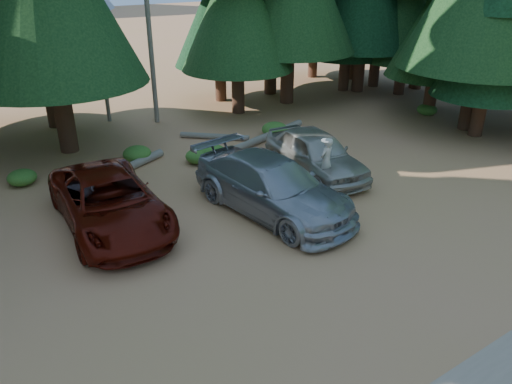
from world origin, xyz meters
TOP-DOWN VIEW (x-y plane):
  - ground at (0.00, 0.00)m, footprint 160.00×160.00m
  - forest_belt_north at (0.00, 15.00)m, footprint 36.00×7.00m
  - forest_belt_east at (15.50, 4.00)m, footprint 6.00×22.00m
  - snag_back at (-1.20, 16.00)m, footprint 0.20×0.20m
  - red_pickup at (-4.81, 5.08)m, footprint 3.14×6.21m
  - silver_minivan_center at (-0.03, 3.09)m, footprint 3.37×6.53m
  - silver_minivan_right at (3.16, 4.71)m, footprint 2.66×5.35m
  - frisbee_player at (2.40, 3.27)m, footprint 0.69×0.54m
  - log_left at (-3.18, 8.86)m, footprint 4.38×2.26m
  - log_mid at (1.94, 10.50)m, footprint 2.57×2.41m
  - log_right at (3.81, 9.02)m, footprint 5.34×1.97m
  - shrub_far_left at (-5.22, 6.69)m, footprint 0.95×0.95m
  - shrub_left at (-6.54, 10.00)m, footprint 1.05×1.05m
  - shrub_center_left at (-2.08, 9.89)m, footprint 1.17×1.17m
  - shrub_center_right at (-0.05, 8.29)m, footprint 1.07×1.07m
  - shrub_right at (0.50, 8.17)m, footprint 1.25×1.25m
  - shrub_far_right at (4.52, 9.30)m, footprint 1.22×1.22m
  - shrub_edge_east at (13.35, 7.61)m, footprint 1.06×1.06m

SIDE VIEW (x-z plane):
  - ground at x=0.00m, z-range 0.00..0.00m
  - forest_belt_north at x=0.00m, z-range -11.00..11.00m
  - forest_belt_east at x=15.50m, z-range -11.00..11.00m
  - log_mid at x=1.94m, z-range 0.00..0.27m
  - log_left at x=-3.18m, z-range 0.00..0.33m
  - log_right at x=3.81m, z-range 0.00..0.35m
  - shrub_far_left at x=-5.22m, z-range 0.00..0.52m
  - shrub_left at x=-6.54m, z-range 0.00..0.58m
  - shrub_edge_east at x=13.35m, z-range 0.00..0.59m
  - shrub_center_right at x=-0.05m, z-range 0.00..0.59m
  - shrub_center_left at x=-2.08m, z-range 0.00..0.64m
  - shrub_far_right at x=4.52m, z-range 0.00..0.67m
  - shrub_right at x=0.50m, z-range 0.00..0.69m
  - red_pickup at x=-4.81m, z-range 0.00..1.68m
  - silver_minivan_right at x=3.16m, z-range 0.00..1.75m
  - silver_minivan_center at x=-0.03m, z-range 0.00..1.81m
  - frisbee_player at x=2.40m, z-range 0.39..2.06m
  - snag_back at x=-1.20m, z-range 0.00..10.00m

